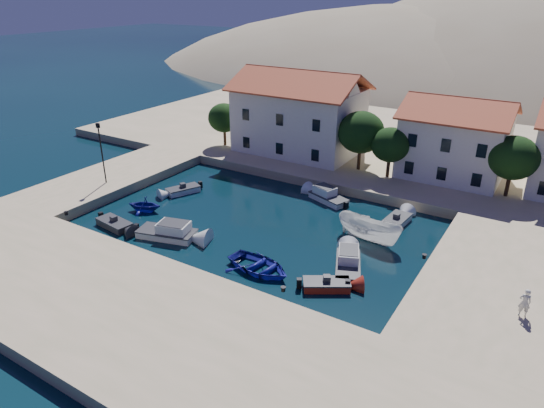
{
  "coord_description": "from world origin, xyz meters",
  "views": [
    {
      "loc": [
        21.57,
        -22.41,
        19.34
      ],
      "look_at": [
        1.08,
        10.51,
        2.0
      ],
      "focal_mm": 32.0,
      "sensor_mm": 36.0,
      "label": 1
    }
  ],
  "objects": [
    {
      "name": "building_mid",
      "position": [
        12.0,
        29.0,
        5.22
      ],
      "size": [
        10.5,
        8.4,
        8.3
      ],
      "color": "silver",
      "rests_on": "quay_north"
    },
    {
      "name": "quay_south",
      "position": [
        0.0,
        -6.0,
        0.5
      ],
      "size": [
        52.0,
        12.0,
        1.0
      ],
      "primitive_type": "cube",
      "color": "tan",
      "rests_on": "ground"
    },
    {
      "name": "quay_north",
      "position": [
        2.0,
        38.0,
        0.5
      ],
      "size": [
        80.0,
        36.0,
        1.0
      ],
      "primitive_type": "cube",
      "color": "tan",
      "rests_on": "ground"
    },
    {
      "name": "ground",
      "position": [
        0.0,
        0.0,
        0.0
      ],
      "size": [
        400.0,
        400.0,
        0.0
      ],
      "primitive_type": "plane",
      "color": "black",
      "rests_on": "ground"
    },
    {
      "name": "rowboat_west",
      "position": [
        -10.64,
        6.57,
        0.0
      ],
      "size": [
        3.9,
        3.65,
        1.65
      ],
      "primitive_type": "imported",
      "rotation": [
        0.0,
        0.0,
        -1.2
      ],
      "color": "navy",
      "rests_on": "ground"
    },
    {
      "name": "rowboat_south",
      "position": [
        4.33,
        3.46,
        0.0
      ],
      "size": [
        5.68,
        4.4,
        1.08
      ],
      "primitive_type": "imported",
      "rotation": [
        0.0,
        0.0,
        1.44
      ],
      "color": "navy",
      "rests_on": "ground"
    },
    {
      "name": "boat_east",
      "position": [
        9.56,
        12.18,
        0.0
      ],
      "size": [
        6.16,
        3.13,
        2.27
      ],
      "primitive_type": "imported",
      "rotation": [
        0.0,
        0.0,
        1.41
      ],
      "color": "white",
      "rests_on": "ground"
    },
    {
      "name": "cabin_cruiser_east",
      "position": [
        9.96,
        6.99,
        0.48
      ],
      "size": [
        3.39,
        4.77,
        1.6
      ],
      "rotation": [
        0.0,
        0.0,
        1.98
      ],
      "color": "white",
      "rests_on": "ground"
    },
    {
      "name": "motorboat_white_ne",
      "position": [
        10.47,
        16.38,
        0.3
      ],
      "size": [
        1.93,
        3.65,
        1.25
      ],
      "rotation": [
        0.0,
        0.0,
        1.49
      ],
      "color": "white",
      "rests_on": "ground"
    },
    {
      "name": "bollards",
      "position": [
        2.8,
        3.87,
        1.15
      ],
      "size": [
        29.36,
        9.56,
        0.3
      ],
      "color": "black",
      "rests_on": "ground"
    },
    {
      "name": "motorboat_grey_sw",
      "position": [
        -10.46,
        2.73,
        0.3
      ],
      "size": [
        3.72,
        2.04,
        1.25
      ],
      "rotation": [
        0.0,
        0.0,
        -0.14
      ],
      "color": "#313136",
      "rests_on": "ground"
    },
    {
      "name": "lamppost",
      "position": [
        -17.5,
        8.0,
        4.75
      ],
      "size": [
        0.35,
        0.25,
        6.22
      ],
      "color": "black",
      "rests_on": "quay_west"
    },
    {
      "name": "motorboat_white_west",
      "position": [
        -10.57,
        11.89,
        0.3
      ],
      "size": [
        2.72,
        3.68,
        1.25
      ],
      "rotation": [
        0.0,
        0.0,
        -1.99
      ],
      "color": "white",
      "rests_on": "ground"
    },
    {
      "name": "pedestrian",
      "position": [
        21.72,
        6.28,
        1.96
      ],
      "size": [
        0.79,
        0.62,
        1.91
      ],
      "primitive_type": "imported",
      "rotation": [
        0.0,
        0.0,
        3.4
      ],
      "color": "silver",
      "rests_on": "quay_east"
    },
    {
      "name": "cabin_cruiser_north",
      "position": [
        3.12,
        17.8,
        0.48
      ],
      "size": [
        4.48,
        3.1,
        1.6
      ],
      "rotation": [
        0.0,
        0.0,
        2.78
      ],
      "color": "white",
      "rests_on": "ground"
    },
    {
      "name": "trees",
      "position": [
        4.51,
        25.46,
        4.84
      ],
      "size": [
        37.3,
        5.3,
        6.45
      ],
      "color": "#382314",
      "rests_on": "quay_north"
    },
    {
      "name": "building_left",
      "position": [
        -6.0,
        28.0,
        5.94
      ],
      "size": [
        14.7,
        9.45,
        9.7
      ],
      "color": "silver",
      "rests_on": "quay_north"
    },
    {
      "name": "quay_east",
      "position": [
        20.5,
        10.0,
        0.5
      ],
      "size": [
        11.0,
        20.0,
        1.0
      ],
      "primitive_type": "cube",
      "color": "tan",
      "rests_on": "ground"
    },
    {
      "name": "quay_west",
      "position": [
        -19.0,
        10.0,
        0.5
      ],
      "size": [
        8.0,
        20.0,
        1.0
      ],
      "primitive_type": "cube",
      "color": "tan",
      "rests_on": "ground"
    },
    {
      "name": "cabin_cruiser_south",
      "position": [
        -5.22,
        3.79,
        0.48
      ],
      "size": [
        5.34,
        3.33,
        1.6
      ],
      "rotation": [
        0.0,
        0.0,
        0.26
      ],
      "color": "white",
      "rests_on": "ground"
    },
    {
      "name": "motorboat_red_se",
      "position": [
        9.67,
        3.95,
        0.3
      ],
      "size": [
        3.56,
        2.97,
        1.25
      ],
      "rotation": [
        0.0,
        0.0,
        0.55
      ],
      "color": "maroon",
      "rests_on": "ground"
    }
  ]
}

